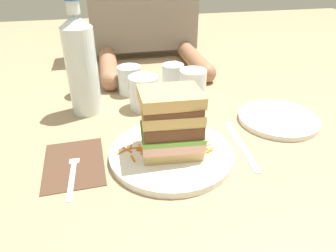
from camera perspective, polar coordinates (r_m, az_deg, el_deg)
The scene contains 30 objects.
ground_plane at distance 0.65m, azimuth 1.34°, elevation -5.50°, with size 3.00×3.00×0.00m, color #9E8460.
main_plate at distance 0.65m, azimuth 0.56°, elevation -4.93°, with size 0.26×0.26×0.01m, color white.
sandwich at distance 0.61m, azimuth 0.58°, elevation 0.67°, with size 0.13×0.11×0.14m.
carrot_shred_0 at distance 0.65m, azimuth -7.56°, elevation -4.34°, with size 0.00×0.00×0.03m, color orange.
carrot_shred_1 at distance 0.64m, azimuth -8.59°, elevation -4.76°, with size 0.00×0.00×0.02m, color orange.
carrot_shred_2 at distance 0.62m, azimuth -6.50°, elevation -5.99°, with size 0.00×0.00×0.02m, color orange.
carrot_shred_3 at distance 0.65m, azimuth -5.11°, elevation -3.91°, with size 0.00×0.00×0.02m, color orange.
carrot_shred_4 at distance 0.65m, azimuth -7.01°, elevation -3.97°, with size 0.00×0.00×0.02m, color orange.
carrot_shred_5 at distance 0.63m, azimuth -4.34°, elevation -4.84°, with size 0.00×0.00×0.02m, color orange.
carrot_shred_6 at distance 0.64m, azimuth -4.73°, elevation -4.74°, with size 0.00×0.00×0.03m, color orange.
carrot_shred_7 at distance 0.65m, azimuth -6.14°, elevation -4.03°, with size 0.00×0.00×0.03m, color orange.
carrot_shred_8 at distance 0.64m, azimuth -4.86°, elevation -4.31°, with size 0.00×0.00×0.02m, color orange.
carrot_shred_9 at distance 0.66m, azimuth 7.15°, elevation -3.45°, with size 0.00×0.00×0.02m, color orange.
carrot_shred_10 at distance 0.65m, azimuth 7.52°, elevation -4.31°, with size 0.00×0.00×0.02m, color orange.
carrot_shred_11 at distance 0.66m, azimuth 5.41°, elevation -3.40°, with size 0.00×0.00×0.02m, color orange.
carrot_shred_12 at distance 0.65m, azimuth 6.02°, elevation -3.99°, with size 0.00×0.00×0.02m, color orange.
carrot_shred_13 at distance 0.64m, azimuth 7.93°, elevation -4.47°, with size 0.00×0.00×0.02m, color orange.
carrot_shred_14 at distance 0.67m, azimuth 5.83°, elevation -3.01°, with size 0.00×0.00×0.03m, color orange.
carrot_shred_15 at distance 0.64m, azimuth 7.19°, elevation -4.79°, with size 0.00×0.00×0.03m, color orange.
carrot_shred_16 at distance 0.67m, azimuth 7.50°, elevation -2.70°, with size 0.00×0.00×0.02m, color orange.
napkin_dark at distance 0.65m, azimuth -17.00°, elevation -6.61°, with size 0.12×0.17×0.00m, color #4C3323.
fork at distance 0.64m, azimuth -17.20°, elevation -7.58°, with size 0.02×0.17×0.00m.
knife at distance 0.70m, azimuth 13.55°, elevation -3.63°, with size 0.03×0.20×0.00m.
juice_glass at distance 0.85m, azimuth 4.56°, elevation 6.86°, with size 0.07×0.07×0.10m.
water_bottle at distance 0.80m, azimuth -15.72°, elevation 10.85°, with size 0.08×0.08×0.29m.
empty_tumbler_0 at distance 0.92m, azimuth -7.08°, elevation 8.46°, with size 0.07×0.07×0.08m, color silver.
empty_tumbler_1 at distance 0.93m, azimuth 0.91°, elevation 8.93°, with size 0.06×0.06×0.08m, color silver.
empty_tumbler_2 at distance 0.94m, azimuth -15.14°, elevation 8.03°, with size 0.07×0.07×0.08m, color silver.
empty_tumbler_3 at distance 0.83m, azimuth -4.51°, elevation 6.26°, with size 0.08×0.08×0.09m, color silver.
side_plate at distance 0.82m, azimuth 19.71°, elevation 1.27°, with size 0.20×0.20×0.01m, color white.
Camera 1 is at (-0.13, -0.51, 0.38)m, focal length 32.94 mm.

